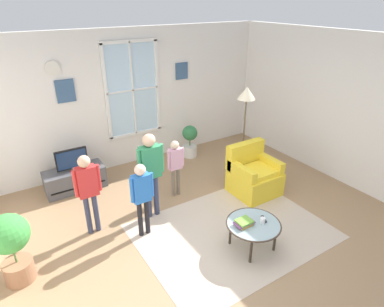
% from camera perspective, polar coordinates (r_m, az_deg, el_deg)
% --- Properties ---
extents(ground_plane, '(6.55, 6.19, 0.02)m').
position_cam_1_polar(ground_plane, '(5.10, 3.11, -13.44)').
color(ground_plane, '#9E7A56').
extents(back_wall, '(5.95, 0.17, 2.70)m').
position_cam_1_polar(back_wall, '(6.74, -10.88, 9.30)').
color(back_wall, silver).
rests_on(back_wall, ground_plane).
extents(side_wall_right, '(0.12, 5.59, 2.70)m').
position_cam_1_polar(side_wall_right, '(6.52, 25.91, 6.53)').
color(side_wall_right, silver).
rests_on(side_wall_right, ground_plane).
extents(area_rug, '(2.75, 2.07, 0.01)m').
position_cam_1_polar(area_rug, '(5.13, 7.01, -13.20)').
color(area_rug, '#C6B29E').
rests_on(area_rug, ground_plane).
extents(tv_stand, '(1.05, 0.46, 0.40)m').
position_cam_1_polar(tv_stand, '(6.36, -19.60, -4.20)').
color(tv_stand, '#4C4C51').
rests_on(tv_stand, ground_plane).
extents(television, '(0.55, 0.08, 0.39)m').
position_cam_1_polar(television, '(6.17, -20.14, -0.92)').
color(television, '#4C4C4C').
rests_on(television, tv_stand).
extents(armchair, '(0.76, 0.74, 0.87)m').
position_cam_1_polar(armchair, '(5.95, 10.57, -3.79)').
color(armchair, yellow).
rests_on(armchair, ground_plane).
extents(coffee_table, '(0.76, 0.76, 0.41)m').
position_cam_1_polar(coffee_table, '(4.66, 10.59, -12.08)').
color(coffee_table, '#99B2B7').
rests_on(coffee_table, ground_plane).
extents(book_stack, '(0.27, 0.18, 0.07)m').
position_cam_1_polar(book_stack, '(4.58, 9.02, -11.72)').
color(book_stack, gold).
rests_on(book_stack, coffee_table).
extents(cup, '(0.07, 0.07, 0.08)m').
position_cam_1_polar(cup, '(4.66, 12.14, -11.28)').
color(cup, white).
rests_on(cup, coffee_table).
extents(remote_near_books, '(0.10, 0.14, 0.02)m').
position_cam_1_polar(remote_near_books, '(4.74, 12.31, -11.04)').
color(remote_near_books, black).
rests_on(remote_near_books, coffee_table).
extents(remote_near_cup, '(0.06, 0.14, 0.02)m').
position_cam_1_polar(remote_near_cup, '(4.64, 9.91, -11.69)').
color(remote_near_cup, black).
rests_on(remote_near_cup, coffee_table).
extents(person_pink_shirt, '(0.31, 0.14, 1.04)m').
position_cam_1_polar(person_pink_shirt, '(5.60, -2.91, -1.48)').
color(person_pink_shirt, '#726656').
rests_on(person_pink_shirt, ground_plane).
extents(person_red_shirt, '(0.38, 0.17, 1.26)m').
position_cam_1_polar(person_red_shirt, '(4.87, -17.63, -5.38)').
color(person_red_shirt, '#333851').
rests_on(person_red_shirt, ground_plane).
extents(person_blue_shirt, '(0.35, 0.16, 1.16)m').
position_cam_1_polar(person_blue_shirt, '(4.68, -8.70, -6.64)').
color(person_blue_shirt, black).
rests_on(person_blue_shirt, ground_plane).
extents(person_green_shirt, '(0.43, 0.19, 1.41)m').
position_cam_1_polar(person_green_shirt, '(4.99, -7.21, -2.27)').
color(person_green_shirt, '#333851').
rests_on(person_green_shirt, ground_plane).
extents(potted_plant_by_window, '(0.33, 0.33, 0.71)m').
position_cam_1_polar(potted_plant_by_window, '(7.13, -0.37, 2.32)').
color(potted_plant_by_window, silver).
rests_on(potted_plant_by_window, ground_plane).
extents(potted_plant_corner, '(0.48, 0.48, 0.95)m').
position_cam_1_polar(potted_plant_corner, '(4.55, -28.86, -13.48)').
color(potted_plant_corner, '#9E6B4C').
rests_on(potted_plant_corner, ground_plane).
extents(floor_lamp, '(0.32, 0.32, 1.78)m').
position_cam_1_polar(floor_lamp, '(5.96, 9.35, 8.66)').
color(floor_lamp, black).
rests_on(floor_lamp, ground_plane).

